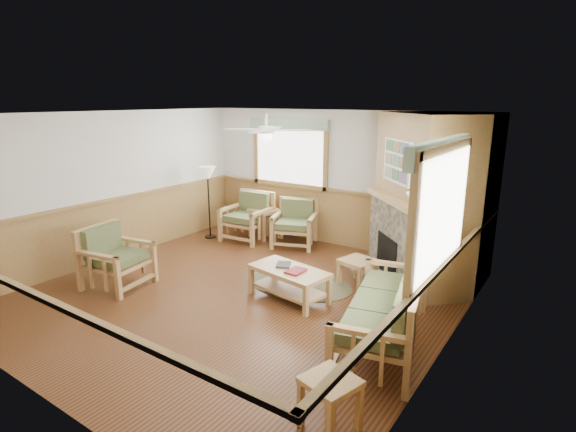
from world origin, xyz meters
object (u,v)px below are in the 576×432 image
Objects in this scene: armchair_back_right at (295,223)px; floor_lamp_left at (209,202)px; floor_lamp_right at (416,249)px; sofa at (384,306)px; armchair_left at (117,257)px; end_table_sofa at (330,404)px; armchair_back_left at (247,217)px; footstool at (358,272)px; coffee_table at (289,284)px; end_table_chairs at (265,223)px.

floor_lamp_left reaches higher than armchair_back_right.
floor_lamp_left is 0.94× the size of floor_lamp_right.
sofa is 1.36× the size of floor_lamp_left.
armchair_left reaches higher than end_table_sofa.
armchair_left is at bearing -96.65° from armchair_back_left.
armchair_back_left reaches higher than footstool.
armchair_back_left is 0.83× the size of coffee_table.
sofa is 4.17× the size of end_table_sofa.
coffee_table is 1.90m from floor_lamp_right.
coffee_table is 1.21m from footstool.
armchair_back_right is at bearing -143.94° from sofa.
armchair_left is 2.82m from floor_lamp_left.
armchair_back_left is 1.02× the size of armchair_left.
end_table_chairs is at bearing 142.95° from coffee_table.
coffee_table is 2.75m from end_table_sofa.
coffee_table is at bearing -120.67° from footstool.
sofa is at bearing -34.04° from armchair_back_left.
armchair_back_right is 3.51m from armchair_left.
sofa is 3.92m from armchair_back_right.
armchair_back_left is 0.60× the size of floor_lamp_right.
coffee_table is at bearing -46.22° from end_table_chairs.
armchair_back_right is at bearing -5.83° from end_table_chairs.
armchair_left is at bearing 168.15° from end_table_sofa.
sofa is 2.18× the size of armchair_left.
armchair_back_left reaches higher than sofa.
armchair_back_right reaches higher than end_table_chairs.
floor_lamp_left is (-3.14, 1.59, 0.53)m from coffee_table.
armchair_back_left is 5.80m from end_table_sofa.
end_table_chairs is at bearing 34.17° from floor_lamp_left.
armchair_back_right is (1.04, 0.24, -0.04)m from armchair_back_left.
armchair_back_right is 3.19m from floor_lamp_right.
coffee_table is 1.91× the size of end_table_chairs.
armchair_left is 1.91× the size of end_table_sofa.
coffee_table is 2.36× the size of end_table_sofa.
floor_lamp_left is at bearing -160.16° from armchair_back_left.
armchair_back_right is 0.59× the size of floor_lamp_left.
footstool is (2.78, -1.21, -0.10)m from end_table_chairs.
footstool is (-1.22, 3.09, -0.04)m from end_table_sofa.
floor_lamp_right is at bearing -8.25° from floor_lamp_left.
coffee_table is (1.34, -2.17, -0.22)m from armchair_back_right.
armchair_back_left reaches higher than coffee_table.
armchair_back_left is 1.96× the size of end_table_sofa.
sofa is 2.13× the size of armchair_back_left.
footstool is (3.00, -0.89, -0.28)m from armchair_back_left.
coffee_table is at bearing -43.29° from armchair_back_left.
floor_lamp_left is (-0.98, -0.66, 0.46)m from end_table_chairs.
floor_lamp_left is at bearing 162.28° from coffee_table.
end_table_chairs reaches higher than footstool.
sofa is 5.18m from floor_lamp_left.
coffee_table is 3.13m from end_table_chairs.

